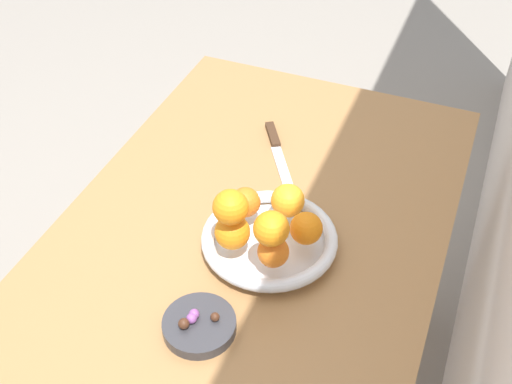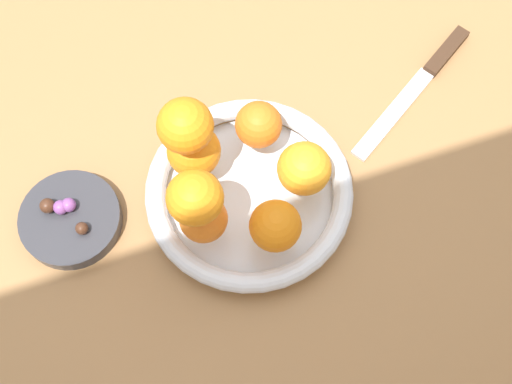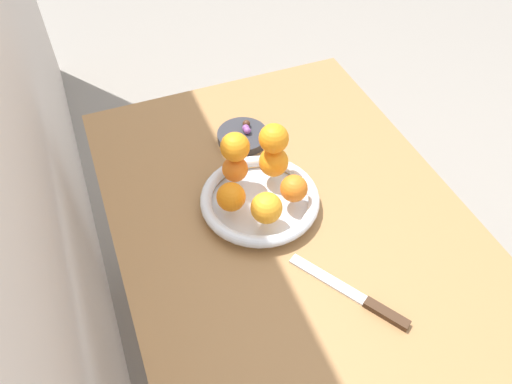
# 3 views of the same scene
# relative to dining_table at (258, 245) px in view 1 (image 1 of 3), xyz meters

# --- Properties ---
(dining_table) EXTENTS (1.10, 0.76, 0.74)m
(dining_table) POSITION_rel_dining_table_xyz_m (0.00, 0.00, 0.00)
(dining_table) COLOR #9E7042
(dining_table) RESTS_ON ground_plane
(fruit_bowl) EXTENTS (0.26, 0.26, 0.04)m
(fruit_bowl) POSITION_rel_dining_table_xyz_m (0.07, 0.05, 0.11)
(fruit_bowl) COLOR silver
(fruit_bowl) RESTS_ON dining_table
(candy_dish) EXTENTS (0.13, 0.13, 0.02)m
(candy_dish) POSITION_rel_dining_table_xyz_m (0.30, 0.01, 0.10)
(candy_dish) COLOR #333338
(candy_dish) RESTS_ON dining_table
(orange_0) EXTENTS (0.07, 0.07, 0.07)m
(orange_0) POSITION_rel_dining_table_xyz_m (0.01, 0.07, 0.16)
(orange_0) COLOR orange
(orange_0) RESTS_ON fruit_bowl
(orange_1) EXTENTS (0.06, 0.06, 0.06)m
(orange_1) POSITION_rel_dining_table_xyz_m (0.04, -0.01, 0.16)
(orange_1) COLOR orange
(orange_1) RESTS_ON fruit_bowl
(orange_2) EXTENTS (0.07, 0.07, 0.07)m
(orange_2) POSITION_rel_dining_table_xyz_m (0.13, -0.00, 0.16)
(orange_2) COLOR orange
(orange_2) RESTS_ON fruit_bowl
(orange_3) EXTENTS (0.06, 0.06, 0.06)m
(orange_3) POSITION_rel_dining_table_xyz_m (0.14, 0.09, 0.16)
(orange_3) COLOR orange
(orange_3) RESTS_ON fruit_bowl
(orange_4) EXTENTS (0.06, 0.06, 0.06)m
(orange_4) POSITION_rel_dining_table_xyz_m (0.07, 0.12, 0.16)
(orange_4) COLOR orange
(orange_4) RESTS_ON fruit_bowl
(orange_5) EXTENTS (0.07, 0.07, 0.07)m
(orange_5) POSITION_rel_dining_table_xyz_m (0.13, 0.00, 0.23)
(orange_5) COLOR orange
(orange_5) RESTS_ON orange_2
(orange_6) EXTENTS (0.06, 0.06, 0.06)m
(orange_6) POSITION_rel_dining_table_xyz_m (0.15, 0.08, 0.22)
(orange_6) COLOR orange
(orange_6) RESTS_ON orange_3
(candy_ball_0) EXTENTS (0.02, 0.02, 0.02)m
(candy_ball_0) POSITION_rel_dining_table_xyz_m (0.29, 0.04, 0.12)
(candy_ball_0) COLOR #472819
(candy_ball_0) RESTS_ON candy_dish
(candy_ball_1) EXTENTS (0.02, 0.02, 0.02)m
(candy_ball_1) POSITION_rel_dining_table_xyz_m (0.32, -0.01, 0.12)
(candy_ball_1) COLOR #472819
(candy_ball_1) RESTS_ON candy_dish
(candy_ball_2) EXTENTS (0.02, 0.02, 0.02)m
(candy_ball_2) POSITION_rel_dining_table_xyz_m (0.31, 0.00, 0.12)
(candy_ball_2) COLOR #8C4C99
(candy_ball_2) RESTS_ON candy_dish
(candy_ball_3) EXTENTS (0.02, 0.02, 0.02)m
(candy_ball_3) POSITION_rel_dining_table_xyz_m (0.30, 0.00, 0.12)
(candy_ball_3) COLOR #8C4C99
(candy_ball_3) RESTS_ON candy_dish
(knife) EXTENTS (0.23, 0.16, 0.01)m
(knife) POSITION_rel_dining_table_xyz_m (-0.21, -0.03, 0.09)
(knife) COLOR #3F2819
(knife) RESTS_ON dining_table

